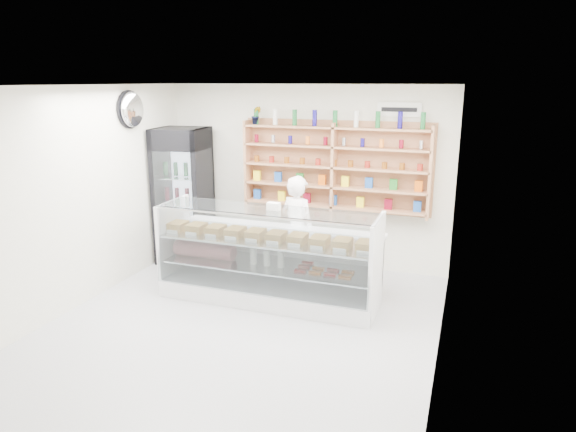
% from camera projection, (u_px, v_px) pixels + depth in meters
% --- Properties ---
extents(room, '(5.00, 5.00, 5.00)m').
position_uv_depth(room, '(237.00, 214.00, 5.74)').
color(room, '#B1B1B6').
rests_on(room, ground).
extents(display_counter, '(2.89, 0.86, 1.26)m').
position_uv_depth(display_counter, '(269.00, 275.00, 6.82)').
color(display_counter, white).
rests_on(display_counter, floor).
extents(shop_worker, '(0.68, 0.57, 1.58)m').
position_uv_depth(shop_worker, '(298.00, 230.00, 7.28)').
color(shop_worker, white).
rests_on(shop_worker, floor).
extents(drinks_cooler, '(0.85, 0.84, 2.14)m').
position_uv_depth(drinks_cooler, '(184.00, 195.00, 8.17)').
color(drinks_cooler, black).
rests_on(drinks_cooler, floor).
extents(wall_shelving, '(2.84, 0.28, 1.33)m').
position_uv_depth(wall_shelving, '(334.00, 167.00, 7.66)').
color(wall_shelving, tan).
rests_on(wall_shelving, back_wall).
extents(potted_plant, '(0.19, 0.17, 0.27)m').
position_uv_depth(potted_plant, '(256.00, 115.00, 7.88)').
color(potted_plant, '#1E6626').
rests_on(potted_plant, wall_shelving).
extents(security_mirror, '(0.15, 0.50, 0.50)m').
position_uv_depth(security_mirror, '(132.00, 110.00, 7.27)').
color(security_mirror, silver).
rests_on(security_mirror, left_wall).
extents(wall_sign, '(0.62, 0.03, 0.20)m').
position_uv_depth(wall_sign, '(399.00, 110.00, 7.27)').
color(wall_sign, white).
rests_on(wall_sign, back_wall).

